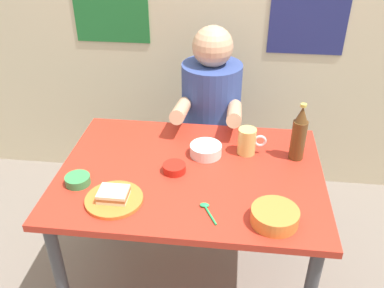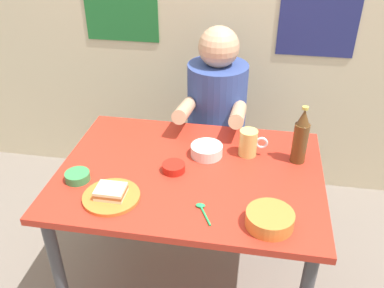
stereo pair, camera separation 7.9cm
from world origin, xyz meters
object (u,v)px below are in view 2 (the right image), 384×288
at_px(plate_orange, 111,197).
at_px(sandwich, 111,192).
at_px(stool, 215,164).
at_px(dining_table, 190,188).
at_px(person_seated, 217,101).
at_px(beer_mug, 249,143).
at_px(dip_bowl_green, 77,176).
at_px(beer_bottle, 301,137).

relative_size(plate_orange, sandwich, 2.00).
relative_size(stool, plate_orange, 2.05).
relative_size(dining_table, person_seated, 1.53).
relative_size(person_seated, plate_orange, 3.27).
bearing_deg(person_seated, stool, 90.00).
bearing_deg(beer_mug, person_seated, 113.25).
distance_m(sandwich, beer_mug, 0.64).
distance_m(plate_orange, dip_bowl_green, 0.19).
bearing_deg(plate_orange, dining_table, 41.07).
relative_size(sandwich, beer_bottle, 0.42).
bearing_deg(plate_orange, sandwich, 90.00).
relative_size(dining_table, beer_bottle, 4.20).
xyz_separation_m(plate_orange, beer_bottle, (0.71, 0.38, 0.11)).
distance_m(dining_table, beer_mug, 0.32).
height_order(dining_table, dip_bowl_green, dip_bowl_green).
bearing_deg(plate_orange, beer_mug, 38.52).
bearing_deg(beer_bottle, stool, 130.48).
bearing_deg(dining_table, plate_orange, -138.93).
height_order(stool, dip_bowl_green, dip_bowl_green).
bearing_deg(dip_bowl_green, dining_table, 18.01).
bearing_deg(beer_bottle, dip_bowl_green, -161.65).
bearing_deg(beer_mug, dip_bowl_green, -155.36).
height_order(person_seated, plate_orange, person_seated).
height_order(dining_table, person_seated, person_seated).
relative_size(dining_table, plate_orange, 5.00).
height_order(stool, beer_bottle, beer_bottle).
distance_m(dining_table, sandwich, 0.37).
distance_m(stool, beer_bottle, 0.81).
bearing_deg(person_seated, beer_mug, -66.75).
bearing_deg(beer_bottle, person_seated, 131.16).
height_order(stool, sandwich, sandwich).
bearing_deg(plate_orange, dip_bowl_green, 152.95).
xyz_separation_m(sandwich, beer_mug, (0.50, 0.40, 0.03)).
bearing_deg(sandwich, stool, 70.69).
relative_size(stool, beer_bottle, 1.72).
bearing_deg(person_seated, beer_bottle, -48.84).
xyz_separation_m(sandwich, dip_bowl_green, (-0.17, 0.09, -0.01)).
distance_m(stool, sandwich, 1.01).
relative_size(beer_mug, beer_bottle, 0.48).
height_order(plate_orange, dip_bowl_green, dip_bowl_green).
height_order(plate_orange, sandwich, sandwich).
bearing_deg(sandwich, beer_bottle, 28.21).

